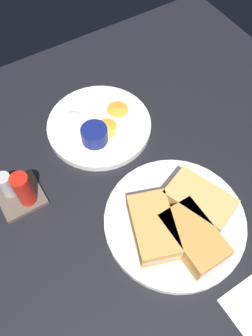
% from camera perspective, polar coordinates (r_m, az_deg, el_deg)
% --- Properties ---
extents(ground_plane, '(1.10, 1.10, 0.03)m').
position_cam_1_polar(ground_plane, '(0.76, 3.48, -6.08)').
color(ground_plane, black).
extents(plate_sandwich_main, '(0.29, 0.29, 0.02)m').
position_cam_1_polar(plate_sandwich_main, '(0.72, 7.91, -8.52)').
color(plate_sandwich_main, white).
rests_on(plate_sandwich_main, ground_plane).
extents(sandwich_half_near, '(0.15, 0.11, 0.05)m').
position_cam_1_polar(sandwich_half_near, '(0.68, 4.41, -9.62)').
color(sandwich_half_near, tan).
rests_on(sandwich_half_near, plate_sandwich_main).
extents(sandwich_half_far, '(0.13, 0.08, 0.05)m').
position_cam_1_polar(sandwich_half_far, '(0.68, 10.84, -11.01)').
color(sandwich_half_far, '#C68C42').
rests_on(sandwich_half_far, plate_sandwich_main).
extents(sandwich_half_extra, '(0.15, 0.12, 0.05)m').
position_cam_1_polar(sandwich_half_extra, '(0.71, 11.80, -5.39)').
color(sandwich_half_extra, tan).
rests_on(sandwich_half_extra, plate_sandwich_main).
extents(ramekin_dark_sauce, '(0.07, 0.07, 0.04)m').
position_cam_1_polar(ramekin_dark_sauce, '(0.71, 12.83, -5.72)').
color(ramekin_dark_sauce, navy).
rests_on(ramekin_dark_sauce, plate_sandwich_main).
extents(spoon_by_dark_ramekin, '(0.06, 0.09, 0.01)m').
position_cam_1_polar(spoon_by_dark_ramekin, '(0.72, 8.15, -6.64)').
color(spoon_by_dark_ramekin, silver).
rests_on(spoon_by_dark_ramekin, plate_sandwich_main).
extents(plate_chips_companion, '(0.25, 0.25, 0.02)m').
position_cam_1_polar(plate_chips_companion, '(0.84, -4.37, 6.89)').
color(plate_chips_companion, white).
rests_on(plate_chips_companion, ground_plane).
extents(ramekin_light_gravy, '(0.06, 0.06, 0.04)m').
position_cam_1_polar(ramekin_light_gravy, '(0.79, -5.16, 5.47)').
color(ramekin_light_gravy, navy).
rests_on(ramekin_light_gravy, plate_chips_companion).
extents(spoon_by_gravy_ramekin, '(0.09, 0.07, 0.01)m').
position_cam_1_polar(spoon_by_gravy_ramekin, '(0.85, -7.61, 8.34)').
color(spoon_by_gravy_ramekin, silver).
rests_on(spoon_by_gravy_ramekin, plate_chips_companion).
extents(plantain_chip_scatter, '(0.11, 0.13, 0.01)m').
position_cam_1_polar(plantain_chip_scatter, '(0.84, -2.73, 7.61)').
color(plantain_chip_scatter, gold).
rests_on(plantain_chip_scatter, plate_chips_companion).
extents(condiment_caddy, '(0.09, 0.09, 0.10)m').
position_cam_1_polar(condiment_caddy, '(0.75, -17.03, -3.53)').
color(condiment_caddy, brown).
rests_on(condiment_caddy, ground_plane).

